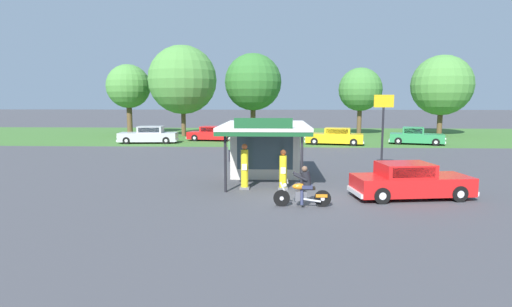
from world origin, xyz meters
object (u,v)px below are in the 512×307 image
Objects in this scene: featured_classic_sedan at (410,182)px; parked_car_back_row_far_right at (416,137)px; parked_car_back_row_far_left at (335,137)px; motorcycle_with_rider at (303,190)px; parked_car_second_row_spare at (214,134)px; parked_car_back_row_centre at (261,137)px; parked_car_back_row_centre_left at (149,135)px; gas_pump_offside at (283,171)px; bystander_leaning_by_kiosk at (231,149)px; gas_pump_nearside at (245,168)px; roadside_pole_sign at (383,119)px.

parked_car_back_row_far_right reaches higher than featured_classic_sedan.
parked_car_back_row_far_left is 1.07× the size of parked_car_back_row_far_right.
motorcycle_with_rider reaches higher than parked_car_second_row_spare.
parked_car_back_row_centre reaches higher than parked_car_back_row_far_left.
parked_car_back_row_centre_left is 1.13× the size of parked_car_back_row_centre.
gas_pump_offside is 9.06m from bystander_leaning_by_kiosk.
parked_car_second_row_spare is 14.09m from bystander_leaning_by_kiosk.
gas_pump_nearside is 0.48× the size of roadside_pole_sign.
parked_car_back_row_far_left is at bearing -175.09° from parked_car_back_row_far_right.
parked_car_back_row_centre is 14.96m from roadside_pole_sign.
gas_pump_nearside reaches higher than parked_car_back_row_far_right.
featured_classic_sedan is at bearing -70.49° from parked_car_back_row_centre.
parked_car_back_row_centre_left is (-12.26, 19.61, -0.11)m from gas_pump_offside.
parked_car_back_row_centre_left reaches higher than parked_car_second_row_spare.
parked_car_back_row_far_left is at bearing 75.01° from gas_pump_offside.
parked_car_back_row_far_left reaches higher than featured_classic_sedan.
featured_classic_sedan is 1.02× the size of parked_car_back_row_centre.
gas_pump_nearside is 7.17m from featured_classic_sedan.
parked_car_back_row_centre reaches higher than bystander_leaning_by_kiosk.
gas_pump_nearside is 1.14× the size of gas_pump_offside.
parked_car_back_row_centre is (-2.28, 20.90, 0.09)m from motorcycle_with_rider.
parked_car_back_row_centre_left is 1.00× the size of parked_car_second_row_spare.
gas_pump_offside is at bearing -57.98° from parked_car_back_row_centre_left.
parked_car_back_row_centre is at bearing 109.51° from featured_classic_sedan.
parked_car_back_row_far_left is (6.69, 1.26, -0.04)m from parked_car_back_row_centre.
motorcycle_with_rider is 12.15m from bystander_leaning_by_kiosk.
parked_car_back_row_far_right is 19.17m from parked_car_second_row_spare.
parked_car_back_row_centre_left is at bearing 178.38° from parked_car_back_row_far_left.
parked_car_second_row_spare is at bearing 101.80° from gas_pump_nearside.
parked_car_back_row_far_right is 16.45m from roadside_pole_sign.
parked_car_back_row_centre_left is 10.84m from parked_car_back_row_centre.
gas_pump_offside is at bearing 103.25° from motorcycle_with_rider.
featured_classic_sedan is 22.42m from parked_car_back_row_far_right.
motorcycle_with_rider is at bearing -101.24° from parked_car_back_row_far_left.
gas_pump_nearside is 1.77m from gas_pump_offside.
parked_car_second_row_spare is (-11.66, 23.60, -0.02)m from featured_classic_sedan.
motorcycle_with_rider is (0.71, -3.03, -0.18)m from gas_pump_offside.
featured_classic_sedan is 6.84m from roadside_pole_sign.
featured_classic_sedan is at bearing -50.18° from parked_car_back_row_centre_left.
bystander_leaning_by_kiosk is 9.90m from roadside_pole_sign.
motorcycle_with_rider is 4.83m from featured_classic_sedan.
roadside_pole_sign is at bearing 85.87° from featured_classic_sedan.
parked_car_back_row_far_right is 19.54m from bystander_leaning_by_kiosk.
parked_car_second_row_spare is at bearing 106.08° from gas_pump_offside.
gas_pump_offside is 0.32× the size of parked_car_back_row_centre_left.
motorcycle_with_rider is at bearing -117.57° from parked_car_back_row_far_right.
featured_classic_sedan is 13.05m from bystander_leaning_by_kiosk.
parked_car_back_row_far_left is (-0.15, 20.53, 0.02)m from featured_classic_sedan.
motorcycle_with_rider is 9.76m from roadside_pole_sign.
gas_pump_nearside is 0.37× the size of parked_car_second_row_spare.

